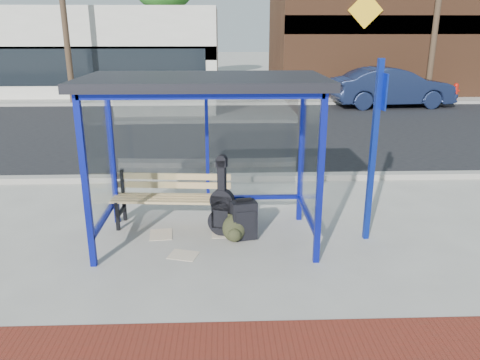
{
  "coord_description": "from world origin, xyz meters",
  "views": [
    {
      "loc": [
        0.26,
        -6.44,
        3.03
      ],
      "look_at": [
        0.5,
        0.2,
        0.88
      ],
      "focal_mm": 35.0,
      "sensor_mm": 36.0,
      "label": 1
    }
  ],
  "objects_px": {
    "guitar_bag": "(222,208)",
    "suitcase": "(244,220)",
    "bench": "(172,195)",
    "parked_car": "(392,87)",
    "fire_hydrant": "(456,91)",
    "backpack": "(234,229)"
  },
  "relations": [
    {
      "from": "parked_car",
      "to": "bench",
      "type": "bearing_deg",
      "value": 142.73
    },
    {
      "from": "fire_hydrant",
      "to": "suitcase",
      "type": "bearing_deg",
      "value": -125.41
    },
    {
      "from": "guitar_bag",
      "to": "fire_hydrant",
      "type": "relative_size",
      "value": 1.59
    },
    {
      "from": "bench",
      "to": "fire_hydrant",
      "type": "xyz_separation_m",
      "value": [
        11.17,
        13.54,
        -0.09
      ]
    },
    {
      "from": "backpack",
      "to": "fire_hydrant",
      "type": "relative_size",
      "value": 0.55
    },
    {
      "from": "backpack",
      "to": "fire_hydrant",
      "type": "xyz_separation_m",
      "value": [
        10.19,
        14.22,
        0.21
      ]
    },
    {
      "from": "fire_hydrant",
      "to": "backpack",
      "type": "bearing_deg",
      "value": -125.63
    },
    {
      "from": "bench",
      "to": "suitcase",
      "type": "distance_m",
      "value": 1.28
    },
    {
      "from": "bench",
      "to": "parked_car",
      "type": "xyz_separation_m",
      "value": [
        7.65,
        11.77,
        0.29
      ]
    },
    {
      "from": "guitar_bag",
      "to": "suitcase",
      "type": "distance_m",
      "value": 0.38
    },
    {
      "from": "parked_car",
      "to": "fire_hydrant",
      "type": "distance_m",
      "value": 3.96
    },
    {
      "from": "bench",
      "to": "parked_car",
      "type": "bearing_deg",
      "value": 61.36
    },
    {
      "from": "suitcase",
      "to": "parked_car",
      "type": "relative_size",
      "value": 0.14
    },
    {
      "from": "guitar_bag",
      "to": "parked_car",
      "type": "bearing_deg",
      "value": 78.2
    },
    {
      "from": "guitar_bag",
      "to": "suitcase",
      "type": "xyz_separation_m",
      "value": [
        0.32,
        -0.15,
        -0.14
      ]
    },
    {
      "from": "suitcase",
      "to": "fire_hydrant",
      "type": "relative_size",
      "value": 0.86
    },
    {
      "from": "suitcase",
      "to": "fire_hydrant",
      "type": "bearing_deg",
      "value": 42.44
    },
    {
      "from": "guitar_bag",
      "to": "fire_hydrant",
      "type": "height_order",
      "value": "guitar_bag"
    },
    {
      "from": "bench",
      "to": "guitar_bag",
      "type": "distance_m",
      "value": 0.91
    },
    {
      "from": "parked_car",
      "to": "fire_hydrant",
      "type": "height_order",
      "value": "parked_car"
    },
    {
      "from": "bench",
      "to": "suitcase",
      "type": "xyz_separation_m",
      "value": [
        1.12,
        -0.59,
        -0.2
      ]
    },
    {
      "from": "parked_car",
      "to": "guitar_bag",
      "type": "bearing_deg",
      "value": 146.44
    }
  ]
}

